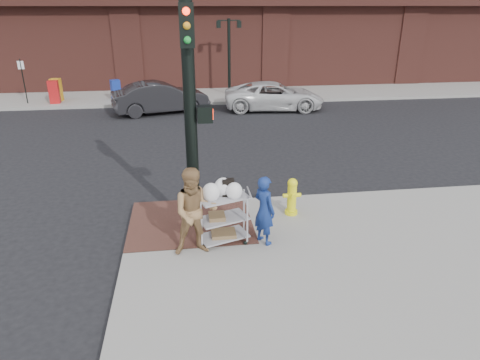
{
  "coord_description": "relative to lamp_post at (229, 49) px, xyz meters",
  "views": [
    {
      "loc": [
        -0.65,
        -7.98,
        4.8
      ],
      "look_at": [
        0.51,
        0.61,
        1.25
      ],
      "focal_mm": 32.0,
      "sensor_mm": 36.0,
      "label": 1
    }
  ],
  "objects": [
    {
      "name": "ground",
      "position": [
        -2.0,
        -16.0,
        -2.62
      ],
      "size": [
        220.0,
        220.0,
        0.0
      ],
      "primitive_type": "plane",
      "color": "black",
      "rests_on": "ground"
    },
    {
      "name": "sidewalk_far",
      "position": [
        10.5,
        16.0,
        -2.54
      ],
      "size": [
        65.0,
        36.0,
        0.15
      ],
      "primitive_type": "cube",
      "color": "gray",
      "rests_on": "ground"
    },
    {
      "name": "brick_curb_ramp",
      "position": [
        -2.6,
        -15.1,
        -2.46
      ],
      "size": [
        2.8,
        2.4,
        0.01
      ],
      "primitive_type": "cube",
      "color": "#4B2D23",
      "rests_on": "sidewalk_near"
    },
    {
      "name": "lamp_post",
      "position": [
        0.0,
        0.0,
        0.0
      ],
      "size": [
        1.32,
        0.22,
        4.0
      ],
      "color": "black",
      "rests_on": "sidewalk_far"
    },
    {
      "name": "parking_sign",
      "position": [
        -10.5,
        -1.0,
        -1.37
      ],
      "size": [
        0.05,
        0.05,
        2.2
      ],
      "primitive_type": "cylinder",
      "color": "black",
      "rests_on": "sidewalk_far"
    },
    {
      "name": "traffic_signal_pole",
      "position": [
        -2.48,
        -15.23,
        0.21
      ],
      "size": [
        0.61,
        0.51,
        5.0
      ],
      "color": "black",
      "rests_on": "sidewalk_near"
    },
    {
      "name": "woman_blue",
      "position": [
        -1.09,
        -16.22,
        -1.72
      ],
      "size": [
        0.59,
        0.65,
        1.49
      ],
      "primitive_type": "imported",
      "rotation": [
        0.0,
        0.0,
        2.14
      ],
      "color": "navy",
      "rests_on": "sidewalk_near"
    },
    {
      "name": "pedestrian_tan",
      "position": [
        -2.52,
        -16.43,
        -1.56
      ],
      "size": [
        0.93,
        0.75,
        1.81
      ],
      "primitive_type": "imported",
      "rotation": [
        0.0,
        0.0,
        0.07
      ],
      "color": "olive",
      "rests_on": "sidewalk_near"
    },
    {
      "name": "sedan_dark",
      "position": [
        -3.66,
        -3.41,
        -1.88
      ],
      "size": [
        4.72,
        2.63,
        1.47
      ],
      "primitive_type": "imported",
      "rotation": [
        0.0,
        0.0,
        1.82
      ],
      "color": "black",
      "rests_on": "ground"
    },
    {
      "name": "minivan_white",
      "position": [
        1.82,
        -3.44,
        -1.95
      ],
      "size": [
        5.03,
        2.7,
        1.34
      ],
      "primitive_type": "imported",
      "rotation": [
        0.0,
        0.0,
        1.47
      ],
      "color": "silver",
      "rests_on": "ground"
    },
    {
      "name": "utility_cart",
      "position": [
        -1.93,
        -16.07,
        -1.84
      ],
      "size": [
        1.13,
        0.85,
        1.39
      ],
      "color": "#9A999E",
      "rests_on": "sidewalk_near"
    },
    {
      "name": "fire_hydrant",
      "position": [
        -0.19,
        -15.01,
        -2.0
      ],
      "size": [
        0.43,
        0.3,
        0.91
      ],
      "color": "yellow",
      "rests_on": "sidewalk_near"
    },
    {
      "name": "newsbox_red",
      "position": [
        -9.08,
        -1.18,
        -1.9
      ],
      "size": [
        0.51,
        0.47,
        1.13
      ],
      "primitive_type": "cube",
      "rotation": [
        0.0,
        0.0,
        0.09
      ],
      "color": "red",
      "rests_on": "sidewalk_far"
    },
    {
      "name": "newsbox_yellow",
      "position": [
        -9.1,
        -0.63,
        -1.89
      ],
      "size": [
        0.52,
        0.48,
        1.15
      ],
      "primitive_type": "cube",
      "rotation": [
        0.0,
        0.0,
        -0.1
      ],
      "color": "orange",
      "rests_on": "sidewalk_far"
    },
    {
      "name": "newsbox_blue",
      "position": [
        -6.1,
        -0.7,
        -1.95
      ],
      "size": [
        0.56,
        0.54,
        1.04
      ],
      "primitive_type": "cube",
      "rotation": [
        0.0,
        0.0,
        0.42
      ],
      "color": "#17329B",
      "rests_on": "sidewalk_far"
    }
  ]
}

